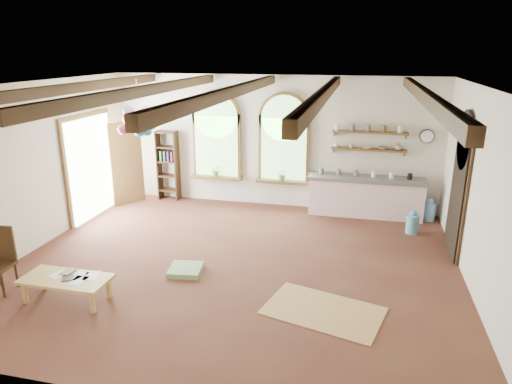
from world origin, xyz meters
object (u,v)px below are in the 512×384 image
(coffee_table, at_px, (66,280))
(side_chair, at_px, (0,273))
(kitchen_counter, at_px, (365,196))
(balloon_cluster, at_px, (139,122))

(coffee_table, height_order, side_chair, side_chair)
(kitchen_counter, height_order, balloon_cluster, balloon_cluster)
(coffee_table, xyz_separation_m, balloon_cluster, (-0.21, 3.17, 1.99))
(side_chair, bearing_deg, kitchen_counter, 40.98)
(kitchen_counter, bearing_deg, side_chair, -139.02)
(kitchen_counter, relative_size, side_chair, 2.51)
(side_chair, height_order, balloon_cluster, balloon_cluster)
(kitchen_counter, distance_m, coffee_table, 6.73)
(kitchen_counter, xyz_separation_m, coffee_table, (-4.50, -5.00, -0.13))
(coffee_table, height_order, balloon_cluster, balloon_cluster)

